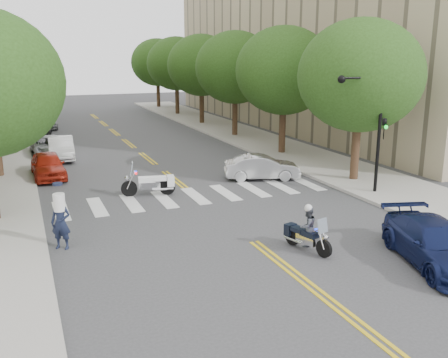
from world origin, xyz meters
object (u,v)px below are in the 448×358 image
motorcycle_police (306,230)px  convertible (262,167)px  motorcycle_parked (153,183)px  sedan_blue (435,244)px  officer_standing (61,222)px

motorcycle_police → convertible: motorcycle_police is taller
motorcycle_police → motorcycle_parked: (-3.18, 8.79, -0.17)m
motorcycle_police → motorcycle_parked: size_ratio=0.79×
motorcycle_police → convertible: 10.11m
motorcycle_police → sedan_blue: motorcycle_police is taller
motorcycle_parked → sedan_blue: 13.09m
motorcycle_parked → convertible: motorcycle_parked is taller
officer_standing → convertible: size_ratio=0.47×
motorcycle_police → motorcycle_parked: bearing=-86.0°
motorcycle_police → convertible: (3.08, 9.62, -0.08)m
motorcycle_parked → officer_standing: (-4.67, -5.42, 0.38)m
motorcycle_parked → convertible: 6.32m
convertible → motorcycle_parked: bearing=115.6°
motorcycle_parked → sedan_blue: size_ratio=0.52×
convertible → sedan_blue: (0.13, -12.25, 0.04)m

